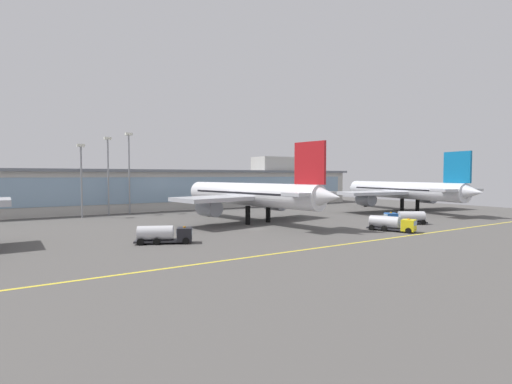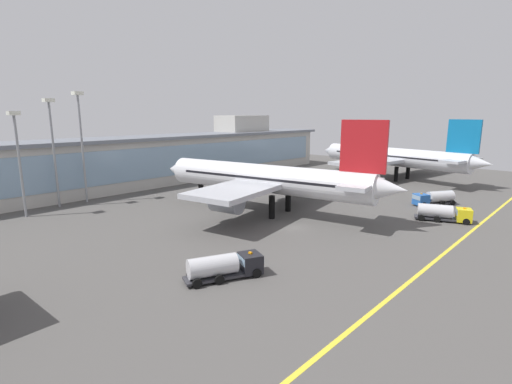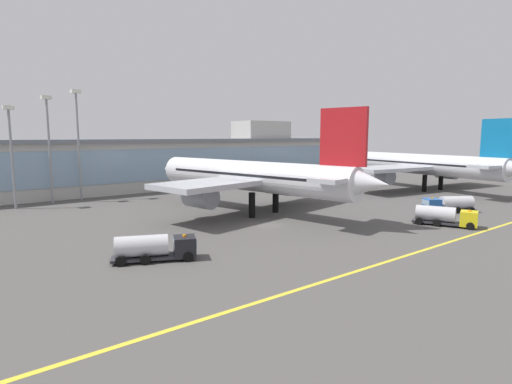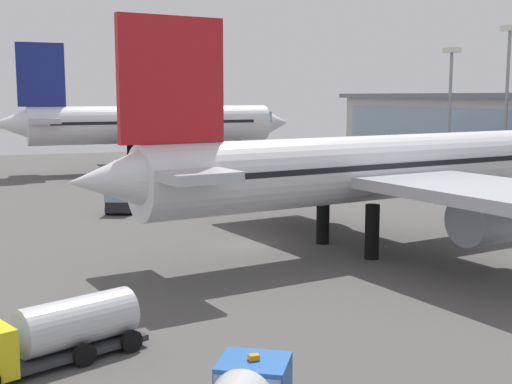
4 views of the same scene
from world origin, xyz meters
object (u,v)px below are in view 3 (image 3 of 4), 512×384
at_px(apron_light_mast_centre, 48,132).
at_px(airliner_far_right, 423,165).
at_px(service_truck_far, 447,216).
at_px(apron_light_mast_west, 78,128).
at_px(airliner_near_right, 251,177).
at_px(apron_light_mast_east, 11,140).
at_px(fuel_tanker_truck, 157,247).
at_px(baggage_tug_near, 448,204).

bearing_deg(apron_light_mast_centre, airliner_far_right, -24.08).
distance_m(service_truck_far, apron_light_mast_west, 72.06).
height_order(service_truck_far, apron_light_mast_centre, apron_light_mast_centre).
bearing_deg(airliner_near_right, apron_light_mast_west, 19.23).
bearing_deg(apron_light_mast_centre, airliner_near_right, -53.49).
relative_size(airliner_near_right, apron_light_mast_west, 2.19).
xyz_separation_m(airliner_far_right, apron_light_mast_east, (-85.99, 31.55, 6.58)).
distance_m(airliner_near_right, airliner_far_right, 53.76).
relative_size(airliner_far_right, apron_light_mast_west, 2.26).
height_order(airliner_near_right, airliner_far_right, airliner_near_right).
distance_m(fuel_tanker_truck, apron_light_mast_west, 52.26).
distance_m(airliner_near_right, baggage_tug_near, 35.32).
bearing_deg(baggage_tug_near, apron_light_mast_centre, -14.33).
relative_size(fuel_tanker_truck, service_truck_far, 1.00).
bearing_deg(service_truck_far, baggage_tug_near, 94.17).
xyz_separation_m(baggage_tug_near, apron_light_mast_centre, (-52.82, 55.19, 12.72)).
height_order(fuel_tanker_truck, apron_light_mast_west, apron_light_mast_west).
distance_m(apron_light_mast_west, apron_light_mast_east, 13.50).
relative_size(airliner_near_right, apron_light_mast_east, 2.65).
height_order(baggage_tug_near, apron_light_mast_west, apron_light_mast_west).
bearing_deg(service_truck_far, airliner_far_right, 101.82).
distance_m(apron_light_mast_centre, apron_light_mast_east, 8.18).
distance_m(airliner_near_right, service_truck_far, 32.07).
xyz_separation_m(airliner_near_right, airliner_far_right, (53.74, -1.34, -0.18)).
xyz_separation_m(airliner_near_right, apron_light_mast_west, (-19.46, 33.91, 8.63)).
height_order(airliner_near_right, apron_light_mast_east, apron_light_mast_east).
bearing_deg(apron_light_mast_west, apron_light_mast_centre, -179.80).
xyz_separation_m(fuel_tanker_truck, service_truck_far, (42.10, -10.68, 0.00)).
height_order(airliner_near_right, baggage_tug_near, airliner_near_right).
height_order(apron_light_mast_centre, apron_light_mast_east, apron_light_mast_centre).
relative_size(fuel_tanker_truck, apron_light_mast_west, 0.40).
bearing_deg(baggage_tug_near, apron_light_mast_west, -17.55).
xyz_separation_m(apron_light_mast_centre, apron_light_mast_east, (-7.17, -3.68, -1.39)).
relative_size(airliner_near_right, baggage_tug_near, 5.61).
height_order(airliner_near_right, apron_light_mast_west, apron_light_mast_west).
height_order(airliner_near_right, fuel_tanker_truck, airliner_near_right).
xyz_separation_m(fuel_tanker_truck, apron_light_mast_east, (-6.90, 46.43, 11.32)).
bearing_deg(apron_light_mast_west, airliner_far_right, -25.71).
distance_m(service_truck_far, apron_light_mast_east, 76.09).
distance_m(baggage_tug_near, apron_light_mast_centre, 77.45).
xyz_separation_m(service_truck_far, apron_light_mast_west, (-36.20, 60.81, 13.55)).
relative_size(airliner_far_right, apron_light_mast_centre, 2.42).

